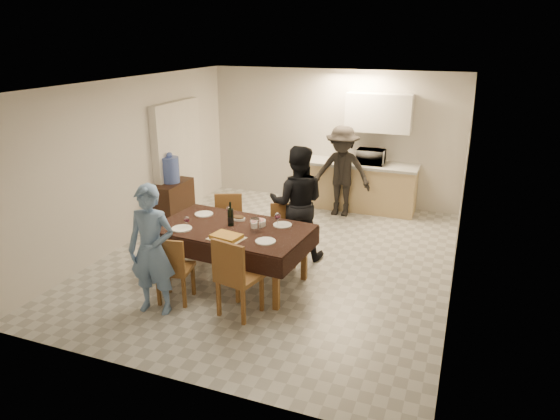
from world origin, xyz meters
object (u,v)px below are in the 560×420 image
(person_far, at_px, (297,203))
(savoury_tart, at_px, (226,237))
(microwave, at_px, (371,157))
(person_near, at_px, (152,250))
(console, at_px, (173,203))
(wine_bottle, at_px, (230,214))
(water_pitcher, at_px, (255,225))
(dining_table, at_px, (233,230))
(person_kitchen, at_px, (342,171))
(water_jug, at_px, (171,170))

(person_far, bearing_deg, savoury_tart, 57.73)
(microwave, height_order, person_near, person_near)
(console, xyz_separation_m, wine_bottle, (1.92, -1.55, 0.57))
(wine_bottle, height_order, water_pitcher, wine_bottle)
(dining_table, xyz_separation_m, water_pitcher, (0.35, -0.05, 0.13))
(dining_table, xyz_separation_m, microwave, (1.14, 3.56, 0.30))
(microwave, xyz_separation_m, person_kitchen, (-0.44, -0.45, -0.21))
(dining_table, bearing_deg, console, 145.60)
(savoury_tart, distance_m, microwave, 4.08)
(wine_bottle, relative_size, person_kitchen, 0.20)
(wine_bottle, bearing_deg, microwave, 71.23)
(wine_bottle, xyz_separation_m, person_near, (-0.50, -1.10, -0.15))
(console, height_order, water_jug, water_jug)
(console, bearing_deg, microwave, 32.26)
(microwave, bearing_deg, water_pitcher, 77.61)
(person_far, distance_m, person_kitchen, 2.07)
(console, xyz_separation_m, microwave, (3.11, 1.96, 0.67))
(water_jug, bearing_deg, microwave, 32.26)
(savoury_tart, height_order, person_kitchen, person_kitchen)
(dining_table, xyz_separation_m, person_kitchen, (0.70, 3.11, 0.09))
(console, distance_m, water_jug, 0.61)
(water_pitcher, height_order, person_near, person_near)
(water_jug, height_order, water_pitcher, water_jug)
(water_pitcher, height_order, microwave, microwave)
(console, bearing_deg, dining_table, -39.11)
(water_pitcher, bearing_deg, person_kitchen, 83.61)
(person_near, bearing_deg, savoury_tart, 37.23)
(person_kitchen, bearing_deg, wine_bottle, -103.84)
(wine_bottle, bearing_deg, person_near, -114.44)
(person_near, bearing_deg, microwave, 61.20)
(console, xyz_separation_m, person_kitchen, (2.67, 1.51, 0.45))
(person_kitchen, bearing_deg, water_jug, -150.47)
(microwave, bearing_deg, person_near, 69.84)
(console, relative_size, wine_bottle, 2.48)
(console, xyz_separation_m, person_near, (1.42, -2.65, 0.42))
(console, relative_size, water_pitcher, 4.44)
(person_near, bearing_deg, person_far, 53.72)
(person_near, xyz_separation_m, person_kitchen, (1.25, 4.16, 0.03))
(microwave, height_order, person_far, person_far)
(water_jug, height_order, person_far, person_far)
(savoury_tart, relative_size, person_near, 0.26)
(wine_bottle, xyz_separation_m, microwave, (1.19, 3.51, 0.10))
(wine_bottle, relative_size, person_near, 0.21)
(water_jug, distance_m, savoury_tart, 2.87)
(savoury_tart, bearing_deg, person_far, 72.53)
(dining_table, xyz_separation_m, person_near, (-0.55, -1.05, 0.05))
(water_jug, height_order, person_kitchen, person_kitchen)
(water_jug, xyz_separation_m, microwave, (3.11, 1.96, 0.06))
(wine_bottle, bearing_deg, person_kitchen, 76.16)
(microwave, bearing_deg, console, 32.26)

